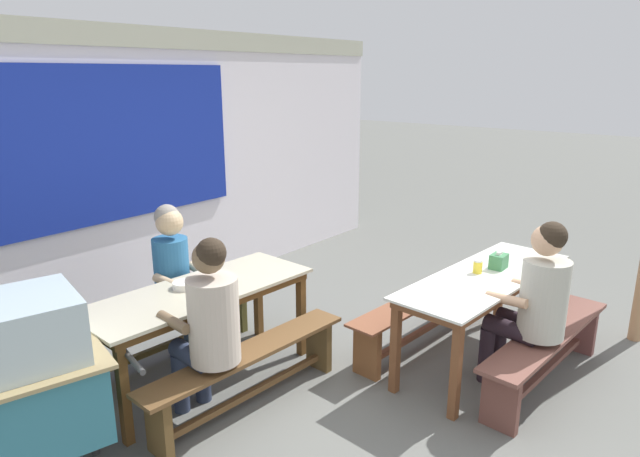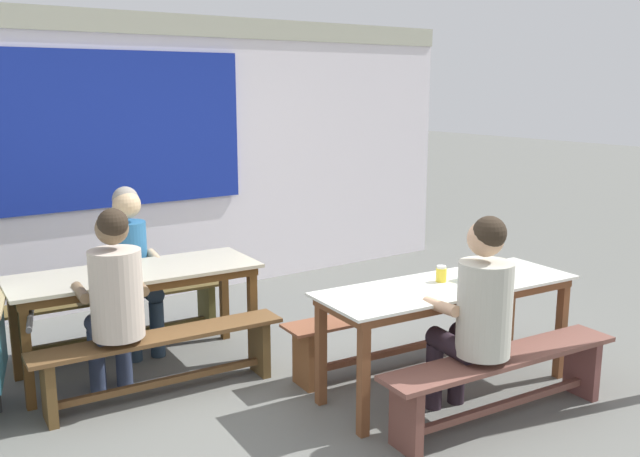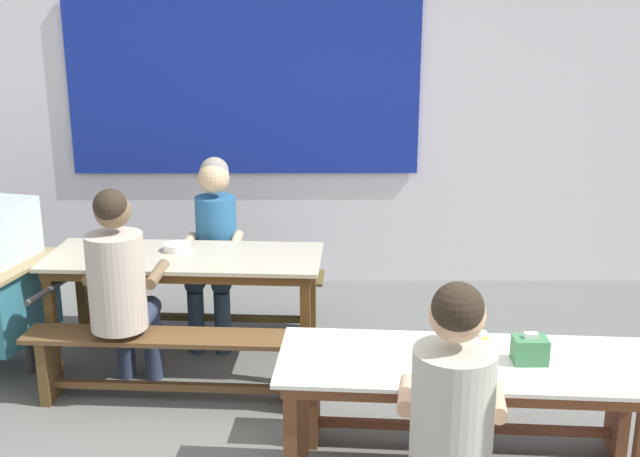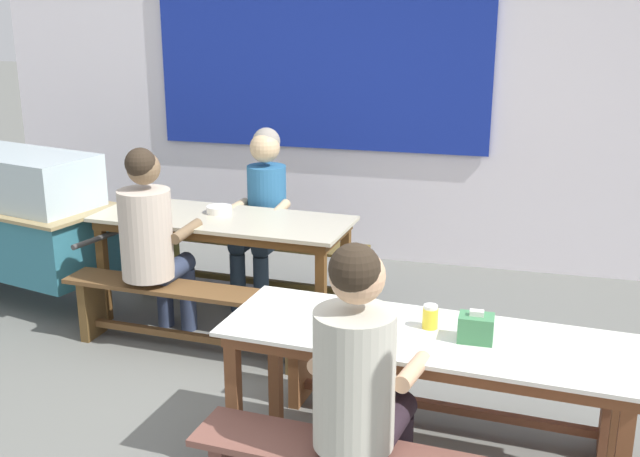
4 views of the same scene
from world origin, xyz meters
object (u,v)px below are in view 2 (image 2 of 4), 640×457
object	(u,v)px
person_center_facing	(132,259)
person_near_front	(477,308)
bench_far_back	(118,312)
condiment_jar	(441,274)
dining_table_far	(135,281)
dining_table_near	(448,295)
bench_far_front	(162,354)
bench_near_back	(399,327)
tissue_box	(473,271)
soup_bowl	(122,266)
bench_near_front	(502,375)
person_left_back_turned	(115,295)

from	to	relation	value
person_center_facing	person_near_front	size ratio (longest dim) A/B	0.97
bench_far_back	condiment_jar	xyz separation A→B (m)	(1.55, -1.99, 0.52)
dining_table_far	person_near_front	world-z (taller)	person_near_front
dining_table_near	bench_far_front	size ratio (longest dim) A/B	1.11
bench_near_back	tissue_box	distance (m)	0.78
soup_bowl	bench_near_front	bearing A→B (deg)	-53.29
dining_table_far	person_near_front	bearing A→B (deg)	-55.21
dining_table_near	bench_near_front	bearing A→B (deg)	-94.56
person_left_back_turned	bench_near_back	bearing A→B (deg)	-15.96
bench_near_back	tissue_box	world-z (taller)	tissue_box
bench_far_front	person_center_facing	xyz separation A→B (m)	(0.17, 0.97, 0.43)
person_center_facing	condiment_jar	xyz separation A→B (m)	(1.45, -1.90, 0.08)
person_left_back_turned	condiment_jar	xyz separation A→B (m)	(1.89, -1.01, 0.07)
soup_bowl	bench_near_back	bearing A→B (deg)	-33.07
bench_near_front	person_center_facing	world-z (taller)	person_center_facing
dining_table_near	tissue_box	bearing A→B (deg)	-4.75
dining_table_far	bench_far_front	distance (m)	0.65
dining_table_far	dining_table_near	xyz separation A→B (m)	(1.58, -1.53, -0.00)
bench_far_back	bench_near_back	distance (m)	2.21
person_near_front	bench_near_front	bearing A→B (deg)	-24.78
bench_far_back	soup_bowl	size ratio (longest dim) A/B	9.97
bench_far_front	person_near_front	bearing A→B (deg)	-45.87
bench_far_front	dining_table_far	bearing A→B (deg)	86.32
person_left_back_turned	soup_bowl	world-z (taller)	person_left_back_turned
dining_table_far	person_center_facing	bearing A→B (deg)	72.96
person_left_back_turned	tissue_box	world-z (taller)	person_left_back_turned
bench_far_back	bench_near_front	bearing A→B (deg)	-59.72
dining_table_near	soup_bowl	xyz separation A→B (m)	(-1.65, 1.63, 0.10)
person_near_front	condiment_jar	world-z (taller)	person_near_front
bench_near_back	soup_bowl	xyz separation A→B (m)	(-1.69, 1.10, 0.49)
dining_table_far	dining_table_near	distance (m)	2.20
bench_near_back	tissue_box	xyz separation A→B (m)	(0.17, -0.54, 0.53)
bench_near_front	person_left_back_turned	world-z (taller)	person_left_back_turned
bench_far_back	person_center_facing	distance (m)	0.46
bench_near_back	soup_bowl	world-z (taller)	soup_bowl
bench_far_back	person_near_front	distance (m)	2.88
dining_table_near	person_near_front	bearing A→B (deg)	-114.94
bench_far_front	tissue_box	size ratio (longest dim) A/B	11.30
condiment_jar	dining_table_near	bearing A→B (deg)	-91.58
condiment_jar	soup_bowl	xyz separation A→B (m)	(-1.65, 1.56, -0.03)
person_center_facing	person_near_front	xyz separation A→B (m)	(1.24, -2.42, 0.02)
bench_far_back	bench_far_front	distance (m)	1.06
dining_table_far	person_near_front	xyz separation A→B (m)	(1.38, -1.98, 0.07)
bench_near_back	person_near_front	size ratio (longest dim) A/B	1.42
person_near_front	soup_bowl	bearing A→B (deg)	124.71
dining_table_far	person_left_back_turned	world-z (taller)	person_left_back_turned
person_center_facing	bench_far_front	bearing A→B (deg)	-99.93
bench_far_back	tissue_box	world-z (taller)	tissue_box
dining_table_far	soup_bowl	size ratio (longest dim) A/B	10.23
soup_bowl	person_center_facing	bearing A→B (deg)	60.55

